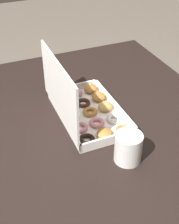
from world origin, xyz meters
TOP-DOWN VIEW (x-y plane):
  - dining_table at (0.00, 0.00)m, footprint 1.23×0.97m
  - donut_box at (0.05, 0.07)m, footprint 0.38×0.24m
  - coffee_mug at (-0.23, 0.02)m, footprint 0.09×0.09m

SIDE VIEW (x-z plane):
  - dining_table at x=0.00m, z-range 0.28..1.00m
  - donut_box at x=0.05m, z-range 0.64..0.90m
  - coffee_mug at x=-0.23m, z-range 0.73..0.83m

